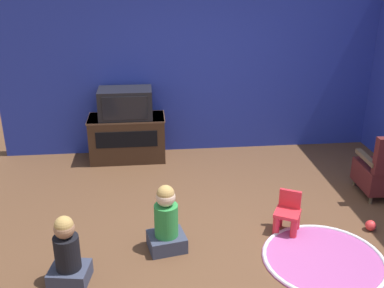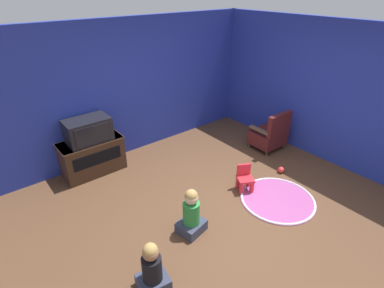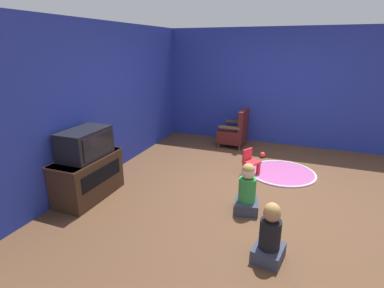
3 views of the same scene
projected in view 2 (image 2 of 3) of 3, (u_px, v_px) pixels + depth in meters
ground_plane at (230, 207)px, 4.61m from camera, size 30.00×30.00×0.00m
wall_back at (128, 89)px, 5.65m from camera, size 5.56×0.12×2.55m
wall_right at (342, 97)px, 5.26m from camera, size 0.12×5.66×2.55m
tv_cabinet at (92, 156)px, 5.33m from camera, size 1.07×0.52×0.64m
television at (88, 130)px, 5.07m from camera, size 0.73×0.46×0.41m
black_armchair at (270, 134)px, 6.09m from camera, size 0.65×0.58×0.83m
yellow_kid_chair at (245, 180)px, 4.92m from camera, size 0.34×0.33×0.44m
play_mat at (277, 199)px, 4.76m from camera, size 1.18×1.18×0.04m
child_watching_left at (152, 270)px, 3.27m from camera, size 0.38×0.35×0.66m
child_watching_center at (191, 214)px, 4.04m from camera, size 0.41×0.37×0.70m
toy_ball at (281, 170)px, 5.42m from camera, size 0.11×0.11×0.11m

